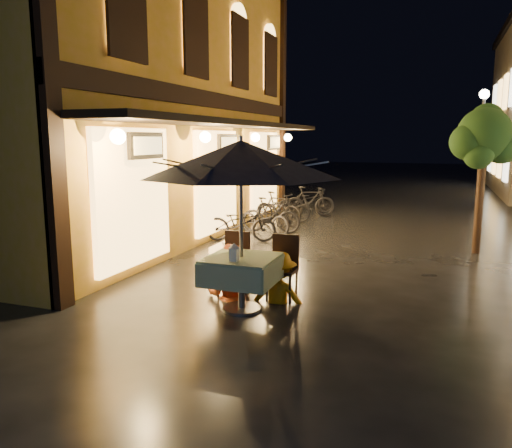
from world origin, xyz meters
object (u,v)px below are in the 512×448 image
at_px(person_orange, 230,245).
at_px(person_yellow, 279,253).
at_px(table_lantern, 234,251).
at_px(patio_umbrella, 241,159).
at_px(bicycle_0, 240,223).
at_px(cafe_table, 241,270).

height_order(person_orange, person_yellow, person_orange).
bearing_deg(table_lantern, patio_umbrella, 90.00).
bearing_deg(person_orange, bicycle_0, -76.50).
bearing_deg(person_orange, person_yellow, 177.74).
height_order(person_yellow, bicycle_0, person_yellow).
bearing_deg(bicycle_0, patio_umbrella, -172.64).
height_order(table_lantern, person_orange, person_orange).
bearing_deg(cafe_table, table_lantern, -90.00).
height_order(cafe_table, bicycle_0, bicycle_0).
relative_size(table_lantern, bicycle_0, 0.15).
bearing_deg(person_yellow, person_orange, -1.90).
distance_m(table_lantern, bicycle_0, 5.09).
relative_size(cafe_table, person_yellow, 0.67).
bearing_deg(table_lantern, person_orange, 116.51).
bearing_deg(bicycle_0, cafe_table, -172.64).
distance_m(patio_umbrella, bicycle_0, 5.11).
relative_size(patio_umbrella, table_lantern, 11.09).
height_order(table_lantern, bicycle_0, table_lantern).
height_order(table_lantern, person_yellow, person_yellow).
bearing_deg(table_lantern, person_yellow, 65.78).
distance_m(patio_umbrella, person_yellow, 1.57).
height_order(cafe_table, person_orange, person_orange).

